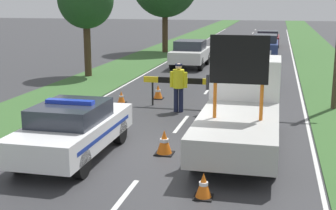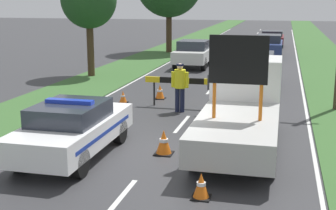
{
  "view_description": "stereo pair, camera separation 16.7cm",
  "coord_description": "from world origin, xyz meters",
  "views": [
    {
      "loc": [
        2.97,
        -11.78,
        4.05
      ],
      "look_at": [
        0.03,
        0.82,
        1.1
      ],
      "focal_mm": 50.0,
      "sensor_mm": 36.0,
      "label": 1
    },
    {
      "loc": [
        3.13,
        -11.74,
        4.05
      ],
      "look_at": [
        0.03,
        0.82,
        1.1
      ],
      "focal_mm": 50.0,
      "sensor_mm": 36.0,
      "label": 2
    }
  ],
  "objects": [
    {
      "name": "queued_car_suv_grey",
      "position": [
        1.91,
        10.35,
        0.83
      ],
      "size": [
        1.79,
        4.39,
        1.62
      ],
      "rotation": [
        0.0,
        0.0,
        3.14
      ],
      "color": "slate",
      "rests_on": "ground"
    },
    {
      "name": "police_car",
      "position": [
        -2.08,
        -0.97,
        0.76
      ],
      "size": [
        1.81,
        4.5,
        1.55
      ],
      "rotation": [
        0.0,
        0.0,
        0.06
      ],
      "color": "white",
      "rests_on": "ground"
    },
    {
      "name": "roadside_tree_near_right",
      "position": [
        -6.78,
        11.28,
        4.0
      ],
      "size": [
        2.89,
        2.89,
        5.56
      ],
      "color": "#42301E",
      "rests_on": "ground"
    },
    {
      "name": "queued_car_wagon_maroon",
      "position": [
        2.12,
        29.77,
        0.72
      ],
      "size": [
        1.93,
        3.98,
        1.36
      ],
      "rotation": [
        0.0,
        0.0,
        3.14
      ],
      "color": "maroon",
      "rests_on": "ground"
    },
    {
      "name": "traffic_cone_near_police",
      "position": [
        -1.74,
        6.56,
        0.3
      ],
      "size": [
        0.43,
        0.43,
        0.6
      ],
      "color": "black",
      "rests_on": "ground"
    },
    {
      "name": "queued_car_van_white",
      "position": [
        -2.12,
        15.95,
        0.84
      ],
      "size": [
        1.9,
        4.19,
        1.61
      ],
      "rotation": [
        0.0,
        0.0,
        3.14
      ],
      "color": "silver",
      "rests_on": "ground"
    },
    {
      "name": "ground_plane",
      "position": [
        0.0,
        0.0,
        0.0
      ],
      "size": [
        160.0,
        160.0,
        0.0
      ],
      "primitive_type": "plane",
      "color": "#333335"
    },
    {
      "name": "pedestrian_civilian",
      "position": [
        0.86,
        4.55,
        1.0
      ],
      "size": [
        0.61,
        0.39,
        1.71
      ],
      "rotation": [
        0.0,
        0.0,
        -0.03
      ],
      "color": "brown",
      "rests_on": "ground"
    },
    {
      "name": "lane_markings",
      "position": [
        0.0,
        18.29,
        0.0
      ],
      "size": [
        8.23,
        70.15,
        0.01
      ],
      "color": "silver",
      "rests_on": "ground"
    },
    {
      "name": "work_truck",
      "position": [
        2.08,
        1.26,
        1.08
      ],
      "size": [
        2.05,
        5.97,
        3.19
      ],
      "rotation": [
        0.0,
        0.0,
        3.19
      ],
      "color": "white",
      "rests_on": "ground"
    },
    {
      "name": "traffic_cone_centre_front",
      "position": [
        1.63,
        -2.79,
        0.27
      ],
      "size": [
        0.39,
        0.39,
        0.55
      ],
      "color": "black",
      "rests_on": "ground"
    },
    {
      "name": "traffic_cone_lane_edge",
      "position": [
        -2.37,
        1.66,
        0.24
      ],
      "size": [
        0.34,
        0.34,
        0.48
      ],
      "color": "black",
      "rests_on": "ground"
    },
    {
      "name": "police_officer",
      "position": [
        -0.45,
        4.53,
        1.06
      ],
      "size": [
        0.64,
        0.41,
        1.79
      ],
      "rotation": [
        0.0,
        0.0,
        3.42
      ],
      "color": "#191E38",
      "rests_on": "ground"
    },
    {
      "name": "road_barrier",
      "position": [
        -0.26,
        5.34,
        0.95
      ],
      "size": [
        3.44,
        0.08,
        1.13
      ],
      "rotation": [
        0.0,
        0.0,
        0.08
      ],
      "color": "black",
      "rests_on": "ground"
    },
    {
      "name": "traffic_cone_near_truck",
      "position": [
        -2.96,
        5.46,
        0.24
      ],
      "size": [
        0.35,
        0.35,
        0.49
      ],
      "color": "black",
      "rests_on": "ground"
    },
    {
      "name": "grass_verge_left",
      "position": [
        -5.88,
        20.0,
        0.01
      ],
      "size": [
        3.43,
        120.0,
        0.03
      ],
      "color": "#38602D",
      "rests_on": "ground"
    },
    {
      "name": "grass_verge_right",
      "position": [
        5.88,
        20.0,
        0.01
      ],
      "size": [
        3.43,
        120.0,
        0.03
      ],
      "color": "#38602D",
      "rests_on": "ground"
    },
    {
      "name": "traffic_cone_behind_barrier",
      "position": [
        0.17,
        -0.24,
        0.33
      ],
      "size": [
        0.48,
        0.48,
        0.67
      ],
      "color": "black",
      "rests_on": "ground"
    },
    {
      "name": "queued_car_hatch_blue",
      "position": [
        2.11,
        22.5,
        0.81
      ],
      "size": [
        1.82,
        4.64,
        1.56
      ],
      "rotation": [
        0.0,
        0.0,
        3.14
      ],
      "color": "navy",
      "rests_on": "ground"
    }
  ]
}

